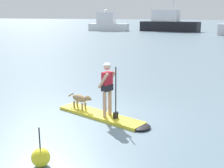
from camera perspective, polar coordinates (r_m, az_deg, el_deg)
name	(u,v)px	position (r m, az deg, el deg)	size (l,w,h in m)	color
ground_plane	(100,117)	(9.73, -2.37, -6.42)	(400.00, 400.00, 0.00)	slate
paddleboard	(105,117)	(9.57, -1.35, -6.44)	(3.60, 1.60, 0.10)	yellow
person_paddler	(108,86)	(9.19, -0.88, -0.35)	(0.66, 0.57, 1.74)	tan
dog	(81,99)	(10.18, -6.19, -2.91)	(1.11, 0.41, 0.53)	#997A51
moored_boat_center	(108,24)	(62.39, -0.81, 11.70)	(8.40, 4.00, 4.40)	white
moored_boat_far_port	(168,23)	(61.03, 11.01, 11.59)	(12.15, 4.63, 9.34)	black
marker_buoy	(41,157)	(6.84, -13.82, -13.82)	(0.43, 0.43, 0.93)	yellow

